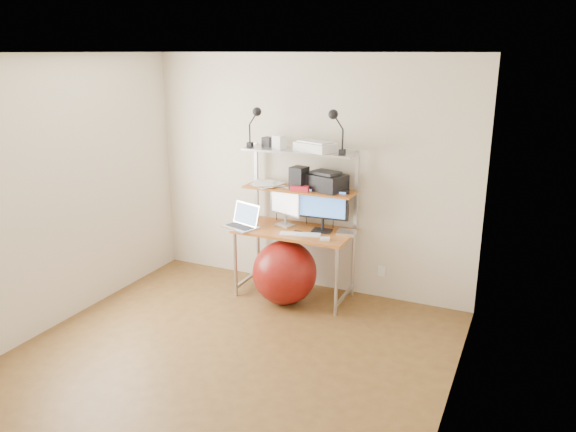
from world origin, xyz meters
name	(u,v)px	position (x,y,z in m)	size (l,w,h in m)	color
room	(220,219)	(0.00, 0.00, 1.25)	(3.60, 3.60, 3.60)	brown
computer_desk	(297,208)	(0.00, 1.50, 0.96)	(1.20, 0.60, 1.57)	#B16322
wall_outlet	(382,271)	(0.85, 1.79, 0.30)	(0.08, 0.01, 0.12)	white
monitor_silver	(285,204)	(-0.15, 1.54, 0.98)	(0.39, 0.19, 0.45)	#B8B9BD
monitor_black	(323,206)	(0.28, 1.52, 1.01)	(0.53, 0.16, 0.53)	black
laptop	(243,222)	(-0.53, 1.30, 0.79)	(0.43, 0.38, 0.31)	silver
keyboard	(300,234)	(0.12, 1.31, 0.75)	(0.41, 0.12, 0.01)	white
mouse	(325,239)	(0.41, 1.26, 0.75)	(0.09, 0.06, 0.03)	white
mac_mini	(347,233)	(0.54, 1.51, 0.76)	(0.18, 0.18, 0.03)	silver
phone	(296,233)	(0.07, 1.32, 0.75)	(0.08, 0.15, 0.01)	black
printer	(325,181)	(0.27, 1.61, 1.24)	(0.47, 0.39, 0.19)	black
nas_cube	(299,178)	(0.00, 1.55, 1.27)	(0.16, 0.16, 0.23)	black
red_box	(300,188)	(0.05, 1.48, 1.18)	(0.19, 0.12, 0.05)	red
scanner	(315,146)	(0.17, 1.56, 1.60)	(0.44, 0.36, 0.10)	white
box_white	(279,142)	(-0.23, 1.56, 1.62)	(0.11, 0.09, 0.13)	white
box_grey	(268,142)	(-0.39, 1.63, 1.60)	(0.10, 0.10, 0.10)	#29292C
clip_lamp_left	(255,118)	(-0.47, 1.50, 1.85)	(0.17, 0.09, 0.41)	black
clip_lamp_right	(335,122)	(0.41, 1.47, 1.86)	(0.17, 0.10, 0.43)	black
exercise_ball	(285,272)	(-0.03, 1.25, 0.33)	(0.66, 0.66, 0.66)	maroon
paper_stack	(266,184)	(-0.38, 1.56, 1.17)	(0.38, 0.41, 0.03)	white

